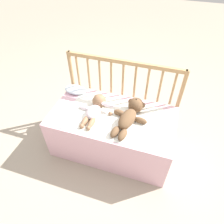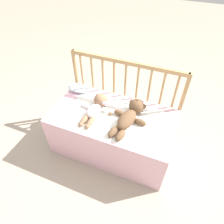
{
  "view_description": "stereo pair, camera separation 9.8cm",
  "coord_description": "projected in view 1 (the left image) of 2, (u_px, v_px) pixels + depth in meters",
  "views": [
    {
      "loc": [
        0.4,
        -1.25,
        1.75
      ],
      "look_at": [
        0.0,
        -0.01,
        0.52
      ],
      "focal_mm": 32.0,
      "sensor_mm": 36.0,
      "label": 1
    },
    {
      "loc": [
        0.49,
        -1.21,
        1.75
      ],
      "look_at": [
        0.0,
        -0.01,
        0.52
      ],
      "focal_mm": 32.0,
      "sensor_mm": 36.0,
      "label": 2
    }
  ],
  "objects": [
    {
      "name": "teddy_bear",
      "position": [
        130.0,
        114.0,
        1.77
      ],
      "size": [
        0.33,
        0.49,
        0.14
      ],
      "color": "brown",
      "rests_on": "crib_mattress"
    },
    {
      "name": "crib_mattress",
      "position": [
        112.0,
        132.0,
        2.0
      ],
      "size": [
        1.16,
        0.62,
        0.46
      ],
      "color": "#EDB7C6",
      "rests_on": "ground_plane"
    },
    {
      "name": "ground_plane",
      "position": [
        112.0,
        146.0,
        2.15
      ],
      "size": [
        12.0,
        12.0,
        0.0
      ],
      "primitive_type": "plane",
      "color": "tan"
    },
    {
      "name": "small_pillow",
      "position": [
        75.0,
        90.0,
        2.08
      ],
      "size": [
        0.23,
        0.15,
        0.06
      ],
      "color": "silver",
      "rests_on": "crib_mattress"
    },
    {
      "name": "baby",
      "position": [
        95.0,
        108.0,
        1.84
      ],
      "size": [
        0.34,
        0.41,
        0.13
      ],
      "color": "white",
      "rests_on": "crib_mattress"
    },
    {
      "name": "crib_rail",
      "position": [
        123.0,
        83.0,
        1.97
      ],
      "size": [
        1.16,
        0.04,
        0.85
      ],
      "color": "tan",
      "rests_on": "ground_plane"
    },
    {
      "name": "blanket",
      "position": [
        112.0,
        118.0,
        1.82
      ],
      "size": [
        0.85,
        0.53,
        0.01
      ],
      "color": "white",
      "rests_on": "crib_mattress"
    }
  ]
}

